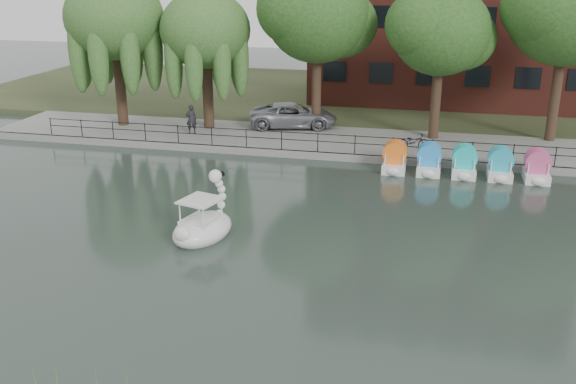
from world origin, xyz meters
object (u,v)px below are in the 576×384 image
(pedestrian, at_px, (191,117))
(minivan, at_px, (293,114))
(bicycle, at_px, (413,141))
(swan_boat, at_px, (203,224))

(pedestrian, bearing_deg, minivan, -177.56)
(minivan, relative_size, pedestrian, 3.11)
(minivan, xyz_separation_m, bicycle, (7.45, -3.49, -0.35))
(bicycle, bearing_deg, swan_boat, 134.79)
(pedestrian, distance_m, swan_boat, 14.70)
(minivan, xyz_separation_m, swan_boat, (0.16, -16.39, -0.72))
(pedestrian, relative_size, swan_boat, 0.60)
(bicycle, relative_size, swan_boat, 0.52)
(swan_boat, bearing_deg, bicycle, 76.25)
(bicycle, height_order, pedestrian, pedestrian)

